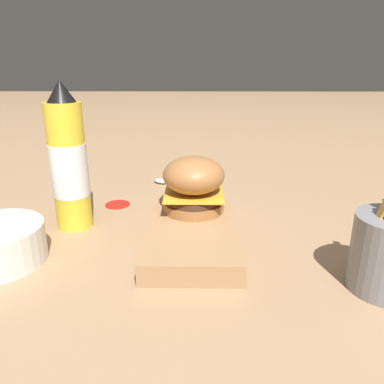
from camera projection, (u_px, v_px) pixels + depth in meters
name	position (u px, v px, depth m)	size (l,w,h in m)	color
ground_plane	(164.00, 244.00, 0.60)	(6.00, 6.00, 0.00)	#9E7A56
serving_board	(192.00, 230.00, 0.61)	(0.28, 0.14, 0.03)	#A37A51
burger	(194.00, 184.00, 0.64)	(0.10, 0.10, 0.09)	#9E6638
ketchup_bottle	(69.00, 164.00, 0.63)	(0.06, 0.06, 0.25)	yellow
spoon	(170.00, 182.00, 0.89)	(0.09, 0.14, 0.01)	#B2B2B7
ketchup_puddle	(118.00, 204.00, 0.76)	(0.05, 0.05, 0.00)	#B21E14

